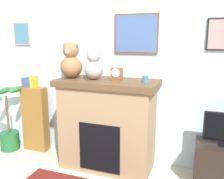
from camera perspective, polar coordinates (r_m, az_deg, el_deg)
name	(u,v)px	position (r m, az deg, el deg)	size (l,w,h in m)	color
back_wall	(123,71)	(3.49, 2.59, 4.40)	(5.20, 0.15, 2.60)	silver
fireplace	(108,124)	(3.36, -1.03, -7.99)	(1.34, 0.65, 1.22)	#907350
bookshelf	(35,117)	(4.06, -17.49, -6.10)	(0.40, 0.16, 1.19)	brown
potted_plant	(9,125)	(4.25, -22.94, -7.66)	(0.50, 0.51, 1.04)	#1E592D
candle_jar	(145,79)	(3.03, 7.77, 2.42)	(0.08, 0.08, 0.08)	teal
mantel_clock	(117,74)	(3.12, 1.12, 3.57)	(0.14, 0.10, 0.17)	brown
teddy_bear_brown	(71,62)	(3.38, -9.50, 6.31)	(0.30, 0.30, 0.48)	brown
teddy_bear_cream	(94,66)	(3.23, -4.29, 5.50)	(0.24, 0.24, 0.39)	#A99794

